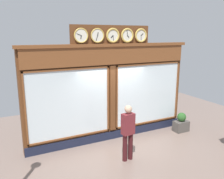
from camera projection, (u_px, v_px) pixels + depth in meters
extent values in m
cube|color=#5B3319|center=(110.00, 94.00, 8.27)|extent=(5.95, 0.30, 3.25)
cube|color=#191E33|center=(112.00, 135.00, 8.46)|extent=(5.95, 0.08, 0.28)
cube|color=brown|center=(113.00, 56.00, 7.80)|extent=(5.83, 0.08, 0.58)
cube|color=brown|center=(112.00, 45.00, 7.74)|extent=(6.07, 0.20, 0.10)
cube|color=silver|center=(148.00, 94.00, 8.82)|extent=(2.63, 0.02, 2.17)
cube|color=brown|center=(150.00, 64.00, 8.55)|extent=(2.73, 0.04, 0.05)
cube|color=brown|center=(148.00, 122.00, 9.05)|extent=(2.73, 0.04, 0.05)
cube|color=brown|center=(177.00, 90.00, 9.38)|extent=(0.05, 0.04, 2.27)
cube|color=brown|center=(117.00, 98.00, 8.22)|extent=(0.05, 0.04, 2.27)
cube|color=silver|center=(70.00, 104.00, 7.50)|extent=(2.63, 0.02, 2.17)
cube|color=brown|center=(68.00, 70.00, 7.23)|extent=(2.73, 0.04, 0.05)
cube|color=brown|center=(71.00, 137.00, 7.73)|extent=(2.73, 0.04, 0.05)
cube|color=brown|center=(25.00, 110.00, 6.89)|extent=(0.05, 0.04, 2.27)
cube|color=brown|center=(108.00, 99.00, 8.06)|extent=(0.05, 0.04, 2.27)
cube|color=#5B3319|center=(112.00, 99.00, 8.14)|extent=(0.20, 0.10, 2.27)
cube|color=#5B3319|center=(112.00, 35.00, 7.71)|extent=(2.81, 0.06, 0.65)
cylinder|color=silver|center=(141.00, 35.00, 8.11)|extent=(0.38, 0.02, 0.38)
torus|color=gold|center=(141.00, 35.00, 8.10)|extent=(0.48, 0.06, 0.48)
cube|color=black|center=(142.00, 34.00, 8.10)|extent=(0.09, 0.01, 0.08)
cube|color=black|center=(141.00, 38.00, 8.11)|extent=(0.02, 0.01, 0.16)
sphere|color=black|center=(141.00, 35.00, 8.09)|extent=(0.02, 0.02, 0.02)
cylinder|color=silver|center=(127.00, 35.00, 7.87)|extent=(0.38, 0.02, 0.38)
torus|color=gold|center=(127.00, 35.00, 7.87)|extent=(0.48, 0.06, 0.48)
cube|color=black|center=(128.00, 37.00, 7.88)|extent=(0.08, 0.01, 0.09)
cube|color=black|center=(127.00, 33.00, 7.84)|extent=(0.03, 0.01, 0.16)
sphere|color=black|center=(128.00, 35.00, 7.86)|extent=(0.02, 0.02, 0.02)
cylinder|color=silver|center=(113.00, 35.00, 7.64)|extent=(0.38, 0.02, 0.38)
torus|color=gold|center=(113.00, 35.00, 7.63)|extent=(0.48, 0.07, 0.48)
cube|color=black|center=(112.00, 37.00, 7.62)|extent=(0.09, 0.01, 0.09)
cube|color=black|center=(113.00, 38.00, 7.65)|extent=(0.03, 0.01, 0.16)
sphere|color=black|center=(113.00, 35.00, 7.62)|extent=(0.02, 0.02, 0.02)
cylinder|color=silver|center=(97.00, 35.00, 7.40)|extent=(0.38, 0.02, 0.38)
torus|color=gold|center=(98.00, 35.00, 7.40)|extent=(0.46, 0.04, 0.46)
cube|color=black|center=(98.00, 34.00, 7.38)|extent=(0.04, 0.01, 0.11)
cube|color=black|center=(97.00, 38.00, 7.39)|extent=(0.06, 0.01, 0.16)
sphere|color=black|center=(98.00, 35.00, 7.39)|extent=(0.02, 0.02, 0.02)
cylinder|color=silver|center=(81.00, 35.00, 7.17)|extent=(0.38, 0.02, 0.38)
torus|color=gold|center=(81.00, 35.00, 7.16)|extent=(0.46, 0.04, 0.46)
cube|color=black|center=(81.00, 37.00, 7.16)|extent=(0.04, 0.01, 0.11)
cube|color=black|center=(79.00, 34.00, 7.11)|extent=(0.15, 0.01, 0.07)
sphere|color=black|center=(81.00, 35.00, 7.15)|extent=(0.02, 0.02, 0.02)
cylinder|color=#3A1316|center=(125.00, 148.00, 6.91)|extent=(0.14, 0.14, 0.82)
cylinder|color=#3A1316|center=(130.00, 146.00, 7.02)|extent=(0.14, 0.14, 0.82)
cube|color=maroon|center=(128.00, 124.00, 6.80)|extent=(0.38, 0.26, 0.62)
sphere|color=tan|center=(128.00, 109.00, 6.70)|extent=(0.22, 0.22, 0.22)
cube|color=#4C4742|center=(181.00, 126.00, 9.11)|extent=(0.56, 0.36, 0.40)
sphere|color=#285623|center=(182.00, 117.00, 9.02)|extent=(0.34, 0.34, 0.34)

